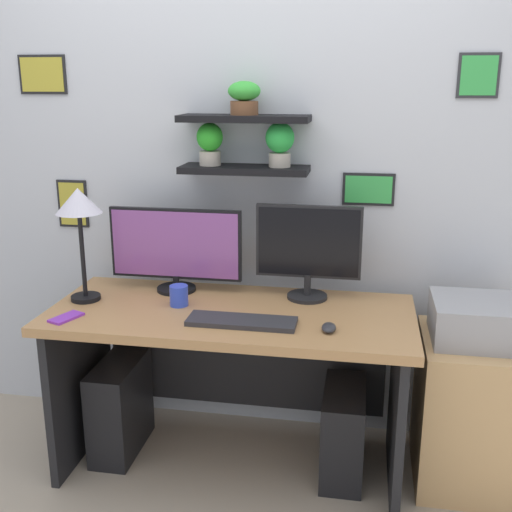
# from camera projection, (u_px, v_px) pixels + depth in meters

# --- Properties ---
(ground_plane) EXTENTS (8.00, 8.00, 0.00)m
(ground_plane) POSITION_uv_depth(u_px,v_px,m) (233.00, 463.00, 2.85)
(ground_plane) COLOR tan
(back_wall_assembly) EXTENTS (4.40, 0.24, 2.70)m
(back_wall_assembly) POSITION_uv_depth(u_px,v_px,m) (249.00, 156.00, 2.89)
(back_wall_assembly) COLOR silver
(back_wall_assembly) RESTS_ON ground
(desk) EXTENTS (1.55, 0.68, 0.75)m
(desk) POSITION_uv_depth(u_px,v_px,m) (234.00, 351.00, 2.75)
(desk) COLOR tan
(desk) RESTS_ON ground
(monitor_left) EXTENTS (0.62, 0.18, 0.39)m
(monitor_left) POSITION_uv_depth(u_px,v_px,m) (175.00, 248.00, 2.85)
(monitor_left) COLOR black
(monitor_left) RESTS_ON desk
(monitor_right) EXTENTS (0.47, 0.18, 0.42)m
(monitor_right) POSITION_uv_depth(u_px,v_px,m) (308.00, 249.00, 2.74)
(monitor_right) COLOR black
(monitor_right) RESTS_ON desk
(keyboard) EXTENTS (0.44, 0.14, 0.02)m
(keyboard) POSITION_uv_depth(u_px,v_px,m) (242.00, 321.00, 2.49)
(keyboard) COLOR #2D2D33
(keyboard) RESTS_ON desk
(computer_mouse) EXTENTS (0.06, 0.09, 0.03)m
(computer_mouse) POSITION_uv_depth(u_px,v_px,m) (329.00, 328.00, 2.42)
(computer_mouse) COLOR #2D2D33
(computer_mouse) RESTS_ON desk
(desk_lamp) EXTENTS (0.20, 0.20, 0.50)m
(desk_lamp) POSITION_uv_depth(u_px,v_px,m) (79.00, 210.00, 2.66)
(desk_lamp) COLOR black
(desk_lamp) RESTS_ON desk
(cell_phone) EXTENTS (0.12, 0.16, 0.01)m
(cell_phone) POSITION_uv_depth(u_px,v_px,m) (66.00, 317.00, 2.55)
(cell_phone) COLOR purple
(cell_phone) RESTS_ON desk
(coffee_mug) EXTENTS (0.08, 0.08, 0.09)m
(coffee_mug) POSITION_uv_depth(u_px,v_px,m) (179.00, 296.00, 2.69)
(coffee_mug) COLOR blue
(coffee_mug) RESTS_ON desk
(drawer_cabinet) EXTENTS (0.44, 0.50, 0.65)m
(drawer_cabinet) POSITION_uv_depth(u_px,v_px,m) (470.00, 410.00, 2.67)
(drawer_cabinet) COLOR tan
(drawer_cabinet) RESTS_ON ground
(printer) EXTENTS (0.38, 0.34, 0.17)m
(printer) POSITION_uv_depth(u_px,v_px,m) (479.00, 321.00, 2.56)
(printer) COLOR #9E9EA3
(printer) RESTS_ON drawer_cabinet
(computer_tower_left) EXTENTS (0.18, 0.40, 0.44)m
(computer_tower_left) POSITION_uv_depth(u_px,v_px,m) (120.00, 407.00, 2.91)
(computer_tower_left) COLOR black
(computer_tower_left) RESTS_ON ground
(computer_tower_right) EXTENTS (0.18, 0.40, 0.40)m
(computer_tower_right) POSITION_uv_depth(u_px,v_px,m) (343.00, 431.00, 2.74)
(computer_tower_right) COLOR black
(computer_tower_right) RESTS_ON ground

